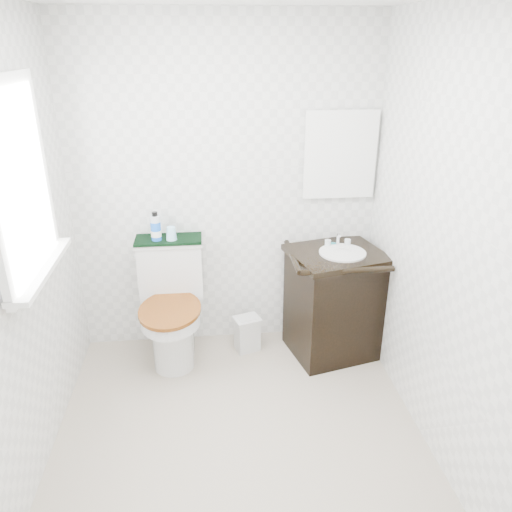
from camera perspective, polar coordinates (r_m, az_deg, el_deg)
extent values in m
plane|color=#B6A793|center=(3.15, -1.79, -20.67)|extent=(2.40, 2.40, 0.00)
plane|color=silver|center=(3.60, -3.48, 7.36)|extent=(2.40, 0.00, 2.40)
plane|color=silver|center=(1.46, 1.38, -19.41)|extent=(2.40, 0.00, 2.40)
plane|color=silver|center=(2.65, -26.61, -1.24)|extent=(0.00, 2.40, 2.40)
plane|color=silver|center=(2.77, 21.24, 0.70)|extent=(0.00, 2.40, 2.40)
cube|color=white|center=(2.75, -25.67, 7.59)|extent=(0.02, 0.70, 0.90)
cube|color=silver|center=(3.65, 9.60, 11.31)|extent=(0.50, 0.02, 0.60)
cylinder|color=silver|center=(3.67, -9.49, -9.50)|extent=(0.28, 0.28, 0.44)
cube|color=silver|center=(3.88, -9.31, -7.51)|extent=(0.28, 0.28, 0.44)
cube|color=silver|center=(3.70, -9.72, -1.67)|extent=(0.46, 0.18, 0.42)
cube|color=silver|center=(3.61, -9.96, 1.54)|extent=(0.48, 0.20, 0.03)
cylinder|color=silver|center=(3.52, -9.76, -6.86)|extent=(0.42, 0.42, 0.08)
cylinder|color=brown|center=(3.50, -9.82, -6.09)|extent=(0.46, 0.46, 0.02)
cube|color=black|center=(3.76, 8.84, -5.60)|extent=(0.70, 0.63, 0.78)
cube|color=black|center=(3.58, 9.24, 0.16)|extent=(0.75, 0.68, 0.04)
cylinder|color=silver|center=(3.55, 9.85, 0.36)|extent=(0.33, 0.33, 0.01)
ellipsoid|color=silver|center=(3.57, 9.79, -0.45)|extent=(0.28, 0.28, 0.14)
cylinder|color=silver|center=(3.66, 9.33, 1.86)|extent=(0.02, 0.02, 0.10)
cube|color=silver|center=(3.86, -1.02, -9.06)|extent=(0.20, 0.18, 0.25)
cube|color=silver|center=(3.79, -1.03, -7.31)|extent=(0.23, 0.20, 0.03)
cube|color=black|center=(3.61, -9.99, 1.89)|extent=(0.47, 0.22, 0.02)
cylinder|color=blue|center=(3.56, -11.36, 2.82)|extent=(0.07, 0.07, 0.13)
cylinder|color=silver|center=(3.53, -11.47, 4.18)|extent=(0.07, 0.07, 0.04)
cylinder|color=black|center=(3.52, -11.52, 4.72)|extent=(0.04, 0.04, 0.03)
cone|color=#9BDEFE|center=(3.56, -9.66, 2.57)|extent=(0.08, 0.08, 0.09)
ellipsoid|color=teal|center=(3.68, 8.72, 1.42)|extent=(0.07, 0.05, 0.02)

